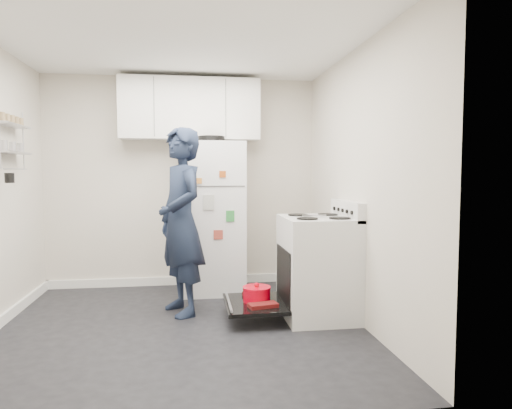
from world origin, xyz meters
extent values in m
cube|color=black|center=(0.00, 0.00, 0.00)|extent=(3.20, 3.20, 0.01)
cube|color=white|center=(0.00, 0.00, 2.50)|extent=(3.20, 3.20, 0.01)
cube|color=beige|center=(0.00, 1.60, 1.25)|extent=(3.20, 0.01, 2.50)
cube|color=beige|center=(0.00, -1.60, 1.25)|extent=(3.20, 0.01, 2.50)
cube|color=beige|center=(1.60, 0.00, 1.25)|extent=(0.01, 3.20, 2.50)
cube|color=white|center=(0.00, 1.59, 0.05)|extent=(3.20, 0.03, 0.10)
cube|color=silver|center=(1.28, 0.15, 0.46)|extent=(0.65, 0.76, 0.92)
cube|color=black|center=(1.21, 0.15, 0.40)|extent=(0.53, 0.60, 0.52)
cube|color=orange|center=(1.48, 0.15, 0.40)|extent=(0.02, 0.56, 0.46)
cylinder|color=black|center=(1.26, 0.15, 0.22)|extent=(0.34, 0.34, 0.02)
cube|color=silver|center=(1.56, 0.15, 1.01)|extent=(0.08, 0.76, 0.18)
cube|color=silver|center=(1.28, 0.15, 0.94)|extent=(0.65, 0.76, 0.03)
cube|color=#B2B2B7|center=(1.23, 0.10, 0.97)|extent=(0.22, 0.03, 0.01)
cube|color=black|center=(0.68, 0.15, 0.14)|extent=(0.55, 0.70, 0.03)
cylinder|color=#B2B2B7|center=(0.43, 0.15, 0.18)|extent=(0.02, 0.66, 0.02)
cylinder|color=red|center=(0.70, 0.17, 0.22)|extent=(0.26, 0.26, 0.12)
cylinder|color=red|center=(0.70, 0.17, 0.29)|extent=(0.26, 0.26, 0.02)
sphere|color=red|center=(0.70, 0.17, 0.32)|extent=(0.04, 0.04, 0.04)
cube|color=maroon|center=(0.73, -0.02, 0.18)|extent=(0.28, 0.18, 0.04)
cube|color=maroon|center=(0.73, 0.41, 0.18)|extent=(0.29, 0.20, 0.04)
cube|color=white|center=(0.33, 1.25, 0.85)|extent=(0.72, 0.70, 1.71)
cube|color=#4C4C4C|center=(0.33, 0.90, 1.22)|extent=(0.68, 0.01, 0.01)
cube|color=#B2B2B7|center=(0.05, 0.88, 1.34)|extent=(0.02, 0.03, 0.20)
cube|color=#B2B2B7|center=(0.05, 0.88, 0.92)|extent=(0.02, 0.03, 0.55)
cylinder|color=black|center=(0.33, 1.25, 1.74)|extent=(0.30, 0.30, 0.07)
cube|color=orange|center=(0.18, 0.89, 1.28)|extent=(0.06, 0.01, 0.06)
cube|color=green|center=(0.51, 0.89, 0.90)|extent=(0.09, 0.01, 0.12)
cube|color=#B44333|center=(0.38, 0.89, 0.70)|extent=(0.10, 0.01, 0.10)
cube|color=beige|center=(0.28, 0.89, 1.05)|extent=(0.12, 0.01, 0.16)
cube|color=#BD5016|center=(0.43, 0.89, 1.35)|extent=(0.07, 0.01, 0.07)
cube|color=silver|center=(0.10, 1.43, 2.10)|extent=(1.60, 0.33, 0.70)
cube|color=#B2B2B7|center=(-1.52, 0.50, 1.80)|extent=(0.14, 0.60, 0.02)
cube|color=#B2B2B7|center=(-1.52, 0.50, 1.55)|extent=(0.14, 0.60, 0.02)
cylinder|color=black|center=(-1.49, 0.32, 1.32)|extent=(0.08, 0.08, 0.09)
imported|color=#192237|center=(0.00, 0.44, 0.90)|extent=(0.65, 0.77, 1.80)
camera|label=1|loc=(0.09, -3.98, 1.37)|focal=32.00mm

